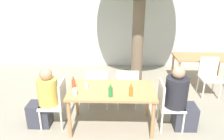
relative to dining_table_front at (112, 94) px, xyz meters
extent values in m
plane|color=gray|center=(0.00, 0.00, -0.68)|extent=(30.00, 30.00, 0.00)
cube|color=beige|center=(0.00, 3.35, 0.72)|extent=(10.00, 0.08, 2.80)
cylinder|color=brown|center=(0.60, 1.94, 0.47)|extent=(0.30, 0.30, 2.29)
cube|color=#B27F4C|center=(0.00, 0.00, 0.07)|extent=(1.53, 0.82, 0.04)
cylinder|color=#B27F4C|center=(-0.70, -0.35, -0.32)|extent=(0.06, 0.06, 0.72)
cylinder|color=#B27F4C|center=(0.70, -0.35, -0.32)|extent=(0.06, 0.06, 0.72)
cylinder|color=#B27F4C|center=(-0.70, 0.35, -0.32)|extent=(0.06, 0.06, 0.72)
cylinder|color=#B27F4C|center=(0.70, 0.35, -0.32)|extent=(0.06, 0.06, 0.72)
cube|color=#B27F4C|center=(2.27, 1.96, 0.07)|extent=(1.38, 0.75, 0.04)
cylinder|color=#B27F4C|center=(1.64, 1.65, -0.32)|extent=(0.06, 0.06, 0.72)
cylinder|color=#B27F4C|center=(1.64, 2.28, -0.32)|extent=(0.06, 0.06, 0.72)
cylinder|color=#B27F4C|center=(2.90, 2.28, -0.32)|extent=(0.06, 0.06, 0.72)
cube|color=beige|center=(-1.08, 0.00, -0.24)|extent=(0.44, 0.44, 0.04)
cube|color=beige|center=(-0.88, 0.00, 0.00)|extent=(0.04, 0.44, 0.45)
cylinder|color=beige|center=(-1.27, 0.19, -0.47)|extent=(0.04, 0.04, 0.42)
cylinder|color=beige|center=(-1.27, -0.19, -0.47)|extent=(0.04, 0.04, 0.42)
cylinder|color=beige|center=(-0.89, 0.19, -0.47)|extent=(0.04, 0.04, 0.42)
cylinder|color=beige|center=(-0.89, -0.19, -0.47)|extent=(0.04, 0.04, 0.42)
cube|color=beige|center=(1.08, 0.00, -0.24)|extent=(0.44, 0.44, 0.04)
cube|color=beige|center=(0.88, 0.00, 0.00)|extent=(0.04, 0.44, 0.45)
cylinder|color=beige|center=(1.27, -0.19, -0.47)|extent=(0.04, 0.04, 0.42)
cylinder|color=beige|center=(1.27, 0.19, -0.47)|extent=(0.04, 0.04, 0.42)
cylinder|color=beige|center=(0.89, -0.19, -0.47)|extent=(0.04, 0.04, 0.42)
cylinder|color=beige|center=(0.89, 0.19, -0.47)|extent=(0.04, 0.04, 0.42)
cube|color=beige|center=(-0.31, 0.73, -0.24)|extent=(0.44, 0.44, 0.04)
cube|color=beige|center=(-0.31, 0.53, 0.00)|extent=(0.44, 0.04, 0.45)
cylinder|color=beige|center=(-0.12, 0.92, -0.47)|extent=(0.04, 0.04, 0.42)
cylinder|color=beige|center=(-0.50, 0.92, -0.47)|extent=(0.04, 0.04, 0.42)
cylinder|color=beige|center=(-0.12, 0.54, -0.47)|extent=(0.04, 0.04, 0.42)
cylinder|color=beige|center=(-0.50, 0.54, -0.47)|extent=(0.04, 0.04, 0.42)
cube|color=beige|center=(0.31, 0.73, -0.24)|extent=(0.44, 0.44, 0.04)
cube|color=beige|center=(0.31, 0.53, 0.00)|extent=(0.44, 0.04, 0.45)
cylinder|color=beige|center=(0.50, 0.92, -0.47)|extent=(0.04, 0.04, 0.42)
cylinder|color=beige|center=(0.12, 0.92, -0.47)|extent=(0.04, 0.04, 0.42)
cylinder|color=beige|center=(0.50, 0.54, -0.47)|extent=(0.04, 0.04, 0.42)
cylinder|color=beige|center=(0.12, 0.54, -0.47)|extent=(0.04, 0.04, 0.42)
cube|color=beige|center=(2.27, 1.27, -0.24)|extent=(0.44, 0.44, 0.04)
cube|color=beige|center=(2.27, 1.47, 0.00)|extent=(0.44, 0.04, 0.45)
cylinder|color=beige|center=(2.08, 1.08, -0.47)|extent=(0.04, 0.04, 0.42)
cylinder|color=beige|center=(2.46, 1.08, -0.47)|extent=(0.04, 0.04, 0.42)
cylinder|color=beige|center=(2.08, 1.46, -0.47)|extent=(0.04, 0.04, 0.42)
cylinder|color=beige|center=(2.46, 1.46, -0.47)|extent=(0.04, 0.04, 0.42)
cube|color=#383842|center=(-1.34, 0.00, -0.45)|extent=(0.40, 0.32, 0.45)
cylinder|color=gold|center=(-1.14, 0.00, 0.02)|extent=(0.36, 0.36, 0.49)
sphere|color=tan|center=(-1.14, 0.00, 0.36)|extent=(0.22, 0.22, 0.22)
cube|color=#383842|center=(1.34, 0.00, -0.45)|extent=(0.40, 0.36, 0.45)
cylinder|color=#232328|center=(1.14, 0.00, 0.05)|extent=(0.40, 0.40, 0.55)
sphere|color=tan|center=(1.14, 0.00, 0.42)|extent=(0.22, 0.22, 0.22)
cylinder|color=#9E661E|center=(0.33, -0.23, 0.17)|extent=(0.06, 0.06, 0.16)
cylinder|color=#9E661E|center=(0.33, -0.23, 0.28)|extent=(0.02, 0.02, 0.06)
cylinder|color=gold|center=(0.33, -0.23, 0.31)|extent=(0.03, 0.03, 0.01)
cylinder|color=#287A38|center=(-0.01, -0.27, 0.17)|extent=(0.07, 0.07, 0.17)
cylinder|color=#287A38|center=(-0.01, -0.27, 0.28)|extent=(0.03, 0.03, 0.06)
cylinder|color=gold|center=(-0.01, -0.27, 0.32)|extent=(0.03, 0.03, 0.01)
cylinder|color=#DB4C2D|center=(-0.68, 0.04, 0.17)|extent=(0.06, 0.06, 0.17)
cylinder|color=#DB4C2D|center=(-0.68, 0.04, 0.28)|extent=(0.03, 0.03, 0.06)
cylinder|color=gold|center=(-0.68, 0.04, 0.31)|extent=(0.03, 0.03, 0.01)
cylinder|color=silver|center=(-0.61, -0.24, 0.15)|extent=(0.07, 0.07, 0.13)
cylinder|color=white|center=(-0.45, 0.04, 0.14)|extent=(0.06, 0.06, 0.10)
camera|label=1|loc=(0.10, -3.46, 1.81)|focal=35.00mm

